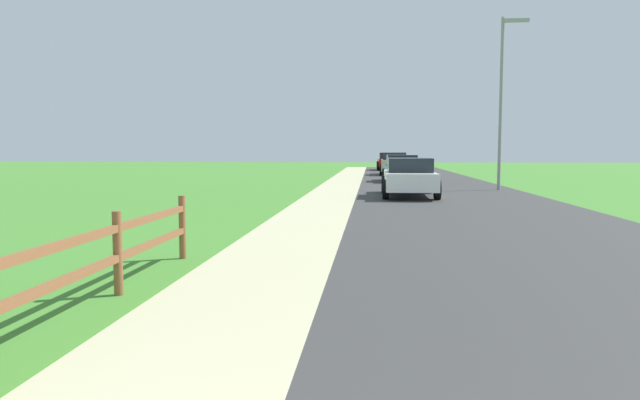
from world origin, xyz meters
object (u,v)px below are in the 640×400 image
object	(u,v)px
parked_car_beige	(394,163)
street_lamp	(503,90)
parked_car_red	(389,161)
parked_suv_white	(409,177)
parked_car_blue	(401,168)

from	to	relation	value
parked_car_beige	street_lamp	size ratio (longest dim) A/B	0.63
parked_car_red	street_lamp	xyz separation A→B (m)	(4.19, -25.56, 3.58)
parked_car_beige	parked_suv_white	bearing A→B (deg)	-90.47
parked_suv_white	parked_car_beige	bearing A→B (deg)	89.53
parked_car_beige	parked_car_red	size ratio (longest dim) A/B	1.03
parked_suv_white	parked_car_red	distance (m)	29.46
parked_car_beige	street_lamp	distance (m)	16.49
parked_car_blue	parked_car_red	bearing A→B (deg)	90.53
parked_car_red	parked_car_beige	bearing A→B (deg)	-89.48
parked_suv_white	parked_car_blue	world-z (taller)	parked_car_blue
parked_car_blue	parked_car_beige	bearing A→B (deg)	90.55
parked_car_blue	street_lamp	bearing A→B (deg)	-59.32
parked_car_blue	parked_suv_white	bearing A→B (deg)	-91.30
parked_car_blue	street_lamp	distance (m)	8.66
parked_suv_white	parked_car_beige	xyz separation A→B (m)	(0.16, 19.48, 0.08)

